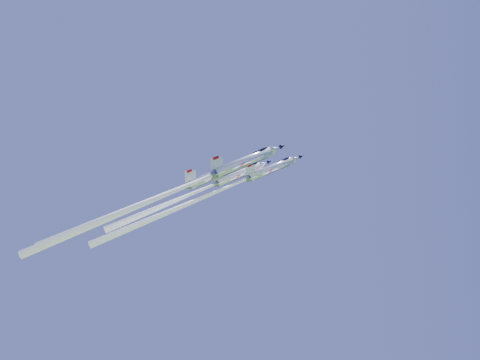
% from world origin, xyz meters
% --- Properties ---
extents(jet_lead, '(36.85, 20.81, 34.87)m').
position_xyz_m(jet_lead, '(-8.24, 0.67, 77.68)').
color(jet_lead, white).
extents(jet_left, '(30.36, 16.80, 26.53)m').
position_xyz_m(jet_left, '(-11.38, 1.98, 79.10)').
color(jet_left, white).
extents(jet_right, '(39.67, 22.21, 35.61)m').
position_xyz_m(jet_right, '(-12.69, -9.88, 76.30)').
color(jet_right, white).
extents(jet_slot, '(38.16, 21.40, 34.60)m').
position_xyz_m(jet_slot, '(-19.88, -6.33, 75.03)').
color(jet_slot, white).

